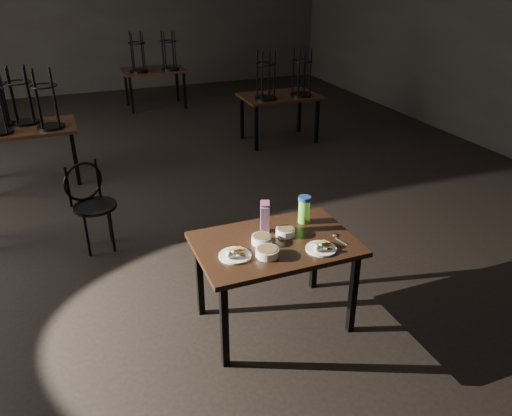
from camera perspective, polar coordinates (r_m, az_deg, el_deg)
name	(u,v)px	position (r m, az deg, el deg)	size (l,w,h in m)	color
main_table	(275,251)	(3.80, 2.21, -4.90)	(1.20, 0.80, 0.75)	black
plate_left	(235,254)	(3.57, -2.44, -5.28)	(0.23, 0.23, 0.08)	white
plate_right	(321,247)	(3.68, 7.46, -4.47)	(0.23, 0.23, 0.07)	white
bowl_near	(262,239)	(3.73, 0.65, -3.60)	(0.15, 0.15, 0.06)	white
bowl_far	(285,232)	(3.84, 3.38, -2.70)	(0.15, 0.15, 0.06)	white
bowl_big	(267,252)	(3.57, 1.29, -5.06)	(0.17, 0.17, 0.06)	white
juice_carton	(265,217)	(3.84, 1.02, -1.05)	(0.09, 0.09, 0.27)	#8D196E
water_bottle	(304,209)	(4.00, 5.52, -0.14)	(0.12, 0.12, 0.23)	#7FF046
spoon	(336,236)	(3.88, 9.11, -3.15)	(0.05, 0.19, 0.01)	silver
bentwood_chair	(91,199)	(5.21, -18.36, 0.95)	(0.47, 0.47, 0.89)	black
bg_table_left	(23,123)	(7.07, -25.10, 8.75)	(1.20, 0.80, 1.48)	black
bg_table_right	(280,96)	(8.05, 2.81, 12.71)	(1.20, 0.80, 1.48)	black
bg_table_far	(154,69)	(10.31, -11.60, 15.25)	(1.20, 0.80, 1.48)	black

